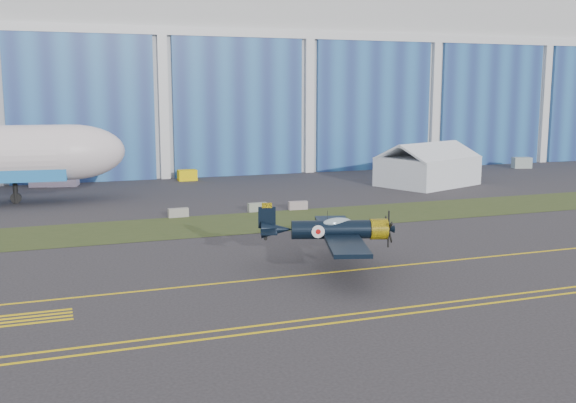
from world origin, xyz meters
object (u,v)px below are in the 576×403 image
object	(u,v)px
tent	(428,164)
tug	(187,175)
warbird	(332,230)
shipping_container	(54,176)

from	to	relation	value
tent	tug	size ratio (longest dim) A/B	5.73
tug	warbird	bearing A→B (deg)	-89.82
warbird	tug	size ratio (longest dim) A/B	6.00
warbird	tug	distance (m)	50.10
warbird	tent	xyz separation A→B (m)	(28.92, 34.59, 0.06)
tent	tug	bearing A→B (deg)	129.76
warbird	tug	bearing A→B (deg)	107.15
shipping_container	tug	xyz separation A→B (m)	(17.56, -0.48, -0.55)
warbird	shipping_container	xyz separation A→B (m)	(-17.70, 50.54, -1.49)
shipping_container	tug	world-z (taller)	shipping_container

